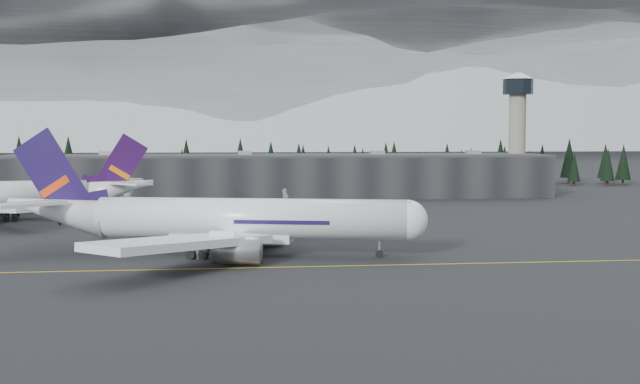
{
  "coord_description": "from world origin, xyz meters",
  "views": [
    {
      "loc": [
        -15.97,
        -113.85,
        18.85
      ],
      "look_at": [
        0.0,
        20.0,
        9.0
      ],
      "focal_mm": 45.0,
      "sensor_mm": 36.0,
      "label": 1
    }
  ],
  "objects": [
    {
      "name": "jet_parked",
      "position": [
        -63.89,
        67.77,
        5.34
      ],
      "size": [
        63.61,
        58.13,
        18.92
      ],
      "rotation": [
        0.0,
        0.0,
        3.35
      ],
      "color": "silver",
      "rests_on": "ground"
    },
    {
      "name": "gse_vehicle_b",
      "position": [
        0.32,
        100.97,
        0.7
      ],
      "size": [
        4.39,
        2.65,
        1.4
      ],
      "primitive_type": "imported",
      "rotation": [
        0.0,
        0.0,
        -1.31
      ],
      "color": "silver",
      "rests_on": "ground"
    },
    {
      "name": "ground",
      "position": [
        0.0,
        0.0,
        0.0
      ],
      "size": [
        1400.0,
        1400.0,
        0.0
      ],
      "primitive_type": "plane",
      "color": "black",
      "rests_on": "ground"
    },
    {
      "name": "mountain_ridge",
      "position": [
        0.0,
        1000.0,
        0.0
      ],
      "size": [
        4400.0,
        900.0,
        420.0
      ],
      "primitive_type": null,
      "color": "white",
      "rests_on": "ground"
    },
    {
      "name": "control_tower",
      "position": [
        75.0,
        128.0,
        23.41
      ],
      "size": [
        10.0,
        10.0,
        37.7
      ],
      "color": "gray",
      "rests_on": "ground"
    },
    {
      "name": "jet_main",
      "position": [
        -17.69,
        11.23,
        5.58
      ],
      "size": [
        66.25,
        60.46,
        19.78
      ],
      "rotation": [
        0.0,
        0.0,
        -0.23
      ],
      "color": "white",
      "rests_on": "ground"
    },
    {
      "name": "taxiline",
      "position": [
        0.0,
        -2.0,
        0.01
      ],
      "size": [
        400.0,
        0.4,
        0.02
      ],
      "primitive_type": "cube",
      "color": "gold",
      "rests_on": "ground"
    },
    {
      "name": "gse_vehicle_a",
      "position": [
        -41.02,
        97.96,
        0.67
      ],
      "size": [
        2.99,
        5.15,
        1.35
      ],
      "primitive_type": "imported",
      "rotation": [
        0.0,
        0.0,
        0.16
      ],
      "color": "silver",
      "rests_on": "ground"
    },
    {
      "name": "terminal",
      "position": [
        0.0,
        125.0,
        6.3
      ],
      "size": [
        160.0,
        30.0,
        12.6
      ],
      "color": "black",
      "rests_on": "ground"
    },
    {
      "name": "treeline",
      "position": [
        0.0,
        162.0,
        7.5
      ],
      "size": [
        360.0,
        20.0,
        15.0
      ],
      "primitive_type": "cube",
      "color": "black",
      "rests_on": "ground"
    }
  ]
}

